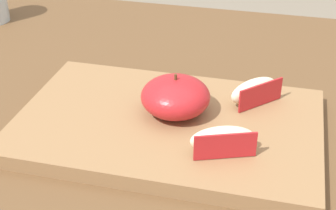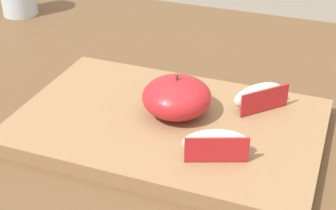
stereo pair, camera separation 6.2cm
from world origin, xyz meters
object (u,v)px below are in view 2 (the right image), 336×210
at_px(cutting_board, 168,125).
at_px(apple_wedge_left, 259,96).
at_px(apple_half_skin_up, 177,97).
at_px(apple_wedge_right, 216,143).

bearing_deg(cutting_board, apple_wedge_left, 34.65).
distance_m(cutting_board, apple_half_skin_up, 0.04).
distance_m(cutting_board, apple_wedge_right, 0.10).
bearing_deg(cutting_board, apple_half_skin_up, 70.51).
bearing_deg(apple_wedge_right, cutting_board, 145.40).
distance_m(apple_half_skin_up, apple_wedge_left, 0.11).
distance_m(cutting_board, apple_wedge_left, 0.12).
xyz_separation_m(cutting_board, apple_half_skin_up, (0.01, 0.02, 0.03)).
relative_size(apple_half_skin_up, apple_wedge_right, 1.12).
relative_size(apple_wedge_left, apple_wedge_right, 0.91).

